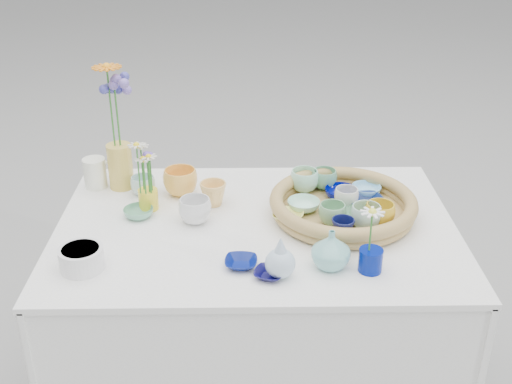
{
  "coord_description": "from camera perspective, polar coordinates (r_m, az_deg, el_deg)",
  "views": [
    {
      "loc": [
        -0.03,
        -1.77,
        1.77
      ],
      "look_at": [
        0.0,
        0.02,
        0.87
      ],
      "focal_mm": 45.0,
      "sensor_mm": 36.0,
      "label": 1
    }
  ],
  "objects": [
    {
      "name": "loose_ceramic_3",
      "position": [
        2.04,
        -5.44,
        -1.65
      ],
      "size": [
        0.11,
        0.11,
        0.08
      ],
      "primitive_type": "imported",
      "rotation": [
        0.0,
        0.0,
        -0.04
      ],
      "color": "silver",
      "rests_on": "display_table"
    },
    {
      "name": "loose_ceramic_0",
      "position": [
        2.21,
        -6.74,
        0.9
      ],
      "size": [
        0.14,
        0.14,
        0.09
      ],
      "primitive_type": "imported",
      "rotation": [
        0.0,
        0.0,
        -0.25
      ],
      "color": "#F5B247",
      "rests_on": "display_table"
    },
    {
      "name": "tall_vase_yellow",
      "position": [
        2.28,
        -11.96,
        2.26
      ],
      "size": [
        0.1,
        0.1,
        0.16
      ],
      "primitive_type": "cylinder",
      "rotation": [
        0.0,
        0.0,
        -0.23
      ],
      "color": "gold",
      "rests_on": "display_table"
    },
    {
      "name": "single_daisy",
      "position": [
        1.77,
        10.16,
        -3.47
      ],
      "size": [
        0.09,
        0.09,
        0.14
      ],
      "primitive_type": null,
      "rotation": [
        0.0,
        0.0,
        0.26
      ],
      "color": "white",
      "rests_on": "bud_vase_cobalt"
    },
    {
      "name": "tray_ceramic_11",
      "position": [
        1.99,
        9.74,
        -2.19
      ],
      "size": [
        0.12,
        0.12,
        0.08
      ],
      "primitive_type": "imported",
      "rotation": [
        0.0,
        0.0,
        -0.4
      ],
      "color": "#AAD6C4",
      "rests_on": "wicker_tray"
    },
    {
      "name": "loose_ceramic_5",
      "position": [
        2.24,
        -10.01,
        0.58
      ],
      "size": [
        0.11,
        0.11,
        0.07
      ],
      "primitive_type": "imported",
      "rotation": [
        0.0,
        0.0,
        0.41
      ],
      "color": "#AFD2C9",
      "rests_on": "display_table"
    },
    {
      "name": "tray_ceramic_12",
      "position": [
        2.22,
        6.09,
        1.14
      ],
      "size": [
        0.1,
        0.1,
        0.07
      ],
      "primitive_type": "imported",
      "rotation": [
        0.0,
        0.0,
        -0.12
      ],
      "color": "#5FA07C",
      "rests_on": "wicker_tray"
    },
    {
      "name": "fluted_bowl",
      "position": [
        1.87,
        -15.25,
        -5.72
      ],
      "size": [
        0.13,
        0.13,
        0.07
      ],
      "primitive_type": null,
      "rotation": [
        0.0,
        0.0,
        -0.07
      ],
      "color": "silver",
      "rests_on": "display_table"
    },
    {
      "name": "tray_ceramic_5",
      "position": [
        2.08,
        4.25,
        -1.18
      ],
      "size": [
        0.11,
        0.11,
        0.03
      ],
      "primitive_type": "imported",
      "rotation": [
        0.0,
        0.0,
        0.07
      ],
      "color": "#AFE9CF",
      "rests_on": "wicker_tray"
    },
    {
      "name": "tray_ceramic_7",
      "position": [
        2.11,
        8.04,
        -0.47
      ],
      "size": [
        0.08,
        0.08,
        0.06
      ],
      "primitive_type": "imported",
      "rotation": [
        0.0,
        0.0,
        -0.03
      ],
      "color": "white",
      "rests_on": "wicker_tray"
    },
    {
      "name": "tray_ceramic_8",
      "position": [
        2.2,
        9.76,
        0.15
      ],
      "size": [
        0.12,
        0.12,
        0.03
      ],
      "primitive_type": "imported",
      "rotation": [
        0.0,
        0.0,
        -0.24
      ],
      "color": "#8DD6FA",
      "rests_on": "wicker_tray"
    },
    {
      "name": "tray_ceramic_0",
      "position": [
        2.17,
        7.55,
        -0.11
      ],
      "size": [
        0.12,
        0.12,
        0.03
      ],
      "primitive_type": "imported",
      "rotation": [
        0.0,
        0.0,
        0.15
      ],
      "color": "#00076F",
      "rests_on": "wicker_tray"
    },
    {
      "name": "hydrangea",
      "position": [
        2.21,
        -12.22,
        6.56
      ],
      "size": [
        0.09,
        0.09,
        0.29
      ],
      "primitive_type": null,
      "rotation": [
        0.0,
        0.0,
        0.07
      ],
      "color": "#3F3F9F",
      "rests_on": "tall_vase_yellow"
    },
    {
      "name": "loose_ceramic_6",
      "position": [
        1.78,
        1.2,
        -7.29
      ],
      "size": [
        0.1,
        0.1,
        0.02
      ],
      "primitive_type": "imported",
      "rotation": [
        0.0,
        0.0,
        -0.3
      ],
      "color": "#0F0D4A",
      "rests_on": "display_table"
    },
    {
      "name": "tray_ceramic_2",
      "position": [
        2.01,
        10.94,
        -1.95
      ],
      "size": [
        0.12,
        0.12,
        0.07
      ],
      "primitive_type": "imported",
      "rotation": [
        0.0,
        0.0,
        -0.34
      ],
      "color": "gold",
      "rests_on": "wicker_tray"
    },
    {
      "name": "bud_vase_seafoam",
      "position": [
        1.81,
        6.69,
        -5.09
      ],
      "size": [
        0.13,
        0.13,
        0.12
      ],
      "primitive_type": "imported",
      "rotation": [
        0.0,
        0.0,
        -0.17
      ],
      "color": "#73B9B4",
      "rests_on": "display_table"
    },
    {
      "name": "daisy_posy",
      "position": [
        2.08,
        -9.95,
        2.12
      ],
      "size": [
        0.09,
        0.09,
        0.17
      ],
      "primitive_type": null,
      "rotation": [
        0.0,
        0.0,
        0.07
      ],
      "color": "silver",
      "rests_on": "daisy_cup"
    },
    {
      "name": "tray_ceramic_1",
      "position": [
        2.12,
        9.74,
        -0.91
      ],
      "size": [
        0.14,
        0.14,
        0.03
      ],
      "primitive_type": "imported",
      "rotation": [
        0.0,
        0.0,
        0.2
      ],
      "color": "navy",
      "rests_on": "wicker_tray"
    },
    {
      "name": "daisy_cup",
      "position": [
        2.14,
        -9.55,
        -0.64
      ],
      "size": [
        0.08,
        0.08,
        0.07
      ],
      "primitive_type": "cylinder",
      "rotation": [
        0.0,
        0.0,
        -0.33
      ],
      "color": "yellow",
      "rests_on": "display_table"
    },
    {
      "name": "tray_ceramic_6",
      "position": [
        2.19,
        4.33,
        1.02
      ],
      "size": [
        0.1,
        0.1,
        0.08
      ],
      "primitive_type": "imported",
      "rotation": [
        0.0,
        0.0,
        -0.04
      ],
      "color": "#A1E7C6",
      "rests_on": "wicker_tray"
    },
    {
      "name": "loose_ceramic_1",
      "position": [
        2.14,
        -3.82,
        -0.15
      ],
      "size": [
        0.09,
        0.09,
        0.08
      ],
      "primitive_type": "imported",
      "rotation": [
        0.0,
        0.0,
        0.08
      ],
      "color": "#F0BE67",
      "rests_on": "display_table"
    },
    {
      "name": "wicker_tray",
      "position": [
        2.08,
        7.73,
        -1.21
      ],
      "size": [
        0.47,
        0.47,
        0.08
      ],
      "primitive_type": null,
      "color": "#A27E3A",
      "rests_on": "display_table"
    },
    {
      "name": "loose_ceramic_2",
      "position": [
        2.1,
        -10.4,
        -1.83
      ],
      "size": [
        0.13,
        0.13,
        0.03
      ],
      "primitive_type": "imported",
      "rotation": [
        0.0,
        0.0,
        -0.42
      ],
      "color": "#62A482",
      "rests_on": "display_table"
    },
    {
      "name": "bud_vase_paleblue",
      "position": [
        1.75,
        2.18,
        -5.74
      ],
      "size": [
        0.1,
        0.1,
        0.13
      ],
      "primitive_type": null,
      "rotation": [
        0.0,
        0.0,
        0.2
      ],
      "color": "#AAC1D6",
      "rests_on": "display_table"
    },
    {
      "name": "tray_ceramic_9",
      "position": [
        1.93,
        7.72,
        -3.25
      ],
      "size": [
        0.08,
        0.08,
        0.06
      ],
      "primitive_type": "imported",
      "rotation": [
        0.0,
        0.0,
        0.26
      ],
      "color": "#0C113E",
      "rests_on": "wicker_tray"
    },
    {
      "name": "loose_ceramic_4",
      "position": [
        1.82,
        -1.34,
        -6.31
      ],
      "size": [
        0.1,
        0.1,
        0.02
      ],
      "primitive_type": "imported",
      "rotation": [
        0.0,
        0.0,
        -0.07
      ],
      "color": "navy",
      "rests_on": "display_table"
    },
    {
      "name": "white_pitcher",
      "position": [
        2.32,
        -14.12,
        1.65
      ],
      "size": [
        0.13,
        0.12,
        0.11
      ],
      "primitive_type": null,
      "rotation": [
        0.0,
        0.0,
        -0.42
      ],
      "color": "white",
      "rests_on": "display_table"
    },
    {
      "name": "gerbera",
      "position": [
        2.2,
        -12.77,
        7.33
      ],
      "size": [
        0.15,
        0.15,
        0.29
      ],
      "primitive_type": null,
      "rotation": [
        0.0,
        0.0,
        -0.4
      ],
      "color": "orange",
      "rests_on": "tall_vase_yellow"
    },
    {
      "name": "tray_ceramic_3",
      "position": [
        2.04,
        7.85,
        -2.01
      ],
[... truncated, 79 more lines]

